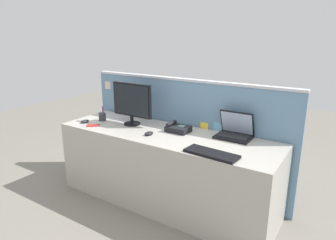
# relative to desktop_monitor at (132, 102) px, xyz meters

# --- Properties ---
(ground_plane) EXTENTS (10.00, 10.00, 0.00)m
(ground_plane) POSITION_rel_desktop_monitor_xyz_m (0.45, -0.06, -0.97)
(ground_plane) COLOR slate
(desk) EXTENTS (2.20, 0.68, 0.73)m
(desk) POSITION_rel_desktop_monitor_xyz_m (0.45, -0.06, -0.61)
(desk) COLOR #ADA89E
(desk) RESTS_ON ground_plane
(cubicle_divider) EXTENTS (2.33, 0.08, 1.21)m
(cubicle_divider) POSITION_rel_desktop_monitor_xyz_m (0.45, 0.32, -0.36)
(cubicle_divider) COLOR #6084A3
(cubicle_divider) RESTS_ON ground_plane
(desktop_monitor) EXTENTS (0.48, 0.17, 0.43)m
(desktop_monitor) POSITION_rel_desktop_monitor_xyz_m (0.00, 0.00, 0.00)
(desktop_monitor) COLOR black
(desktop_monitor) RESTS_ON desk
(laptop) EXTENTS (0.31, 0.24, 0.24)m
(laptop) POSITION_rel_desktop_monitor_xyz_m (1.05, 0.19, -0.18)
(laptop) COLOR black
(laptop) RESTS_ON desk
(desk_phone) EXTENTS (0.22, 0.17, 0.09)m
(desk_phone) POSITION_rel_desktop_monitor_xyz_m (0.53, 0.05, -0.21)
(desk_phone) COLOR black
(desk_phone) RESTS_ON desk
(keyboard_main) EXTENTS (0.44, 0.19, 0.02)m
(keyboard_main) POSITION_rel_desktop_monitor_xyz_m (1.05, -0.31, -0.23)
(keyboard_main) COLOR black
(keyboard_main) RESTS_ON desk
(computer_mouse_right_hand) EXTENTS (0.08, 0.11, 0.03)m
(computer_mouse_right_hand) POSITION_rel_desktop_monitor_xyz_m (0.35, -0.19, -0.22)
(computer_mouse_right_hand) COLOR black
(computer_mouse_right_hand) RESTS_ON desk
(computer_mouse_left_hand) EXTENTS (0.07, 0.11, 0.03)m
(computer_mouse_left_hand) POSITION_rel_desktop_monitor_xyz_m (-0.46, -0.24, -0.22)
(computer_mouse_left_hand) COLOR #232328
(computer_mouse_left_hand) RESTS_ON desk
(pen_cup) EXTENTS (0.08, 0.08, 0.17)m
(pen_cup) POSITION_rel_desktop_monitor_xyz_m (-0.37, -0.07, -0.19)
(pen_cup) COLOR #333338
(pen_cup) RESTS_ON desk
(cell_phone_white_slab) EXTENTS (0.14, 0.16, 0.01)m
(cell_phone_white_slab) POSITION_rel_desktop_monitor_xyz_m (-0.56, 0.13, -0.23)
(cell_phone_white_slab) COLOR silver
(cell_phone_white_slab) RESTS_ON desk
(cell_phone_red_case) EXTENTS (0.14, 0.14, 0.01)m
(cell_phone_red_case) POSITION_rel_desktop_monitor_xyz_m (-0.30, -0.27, -0.23)
(cell_phone_red_case) COLOR #B22323
(cell_phone_red_case) RESTS_ON desk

